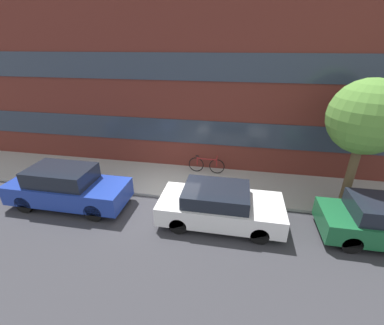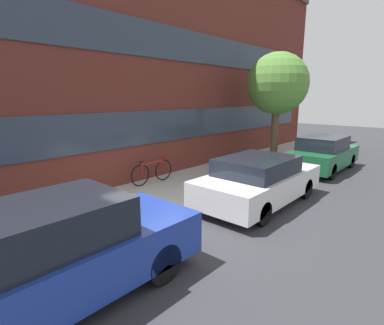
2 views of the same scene
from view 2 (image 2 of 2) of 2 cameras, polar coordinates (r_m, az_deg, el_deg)
ground_plane at (r=7.47m, az=-3.45°, el=-10.18°), size 56.00×56.00×0.00m
sidewalk_strip at (r=8.46m, az=-10.32°, el=-7.22°), size 28.00×2.85×0.11m
rowhouse_facade at (r=9.63m, az=-18.66°, el=20.04°), size 28.00×1.02×8.48m
parked_car_blue at (r=4.64m, az=-25.49°, el=-16.00°), size 4.36×1.62×1.52m
parked_car_white at (r=8.34m, az=12.57°, el=-3.31°), size 4.07×1.81×1.30m
parked_car_green at (r=12.89m, az=23.71°, el=1.57°), size 3.88×1.63×1.37m
bicycle at (r=9.80m, az=-7.57°, el=-1.63°), size 1.67×0.44×0.81m
street_tree at (r=12.86m, az=15.97°, el=14.13°), size 2.45×2.45×4.50m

